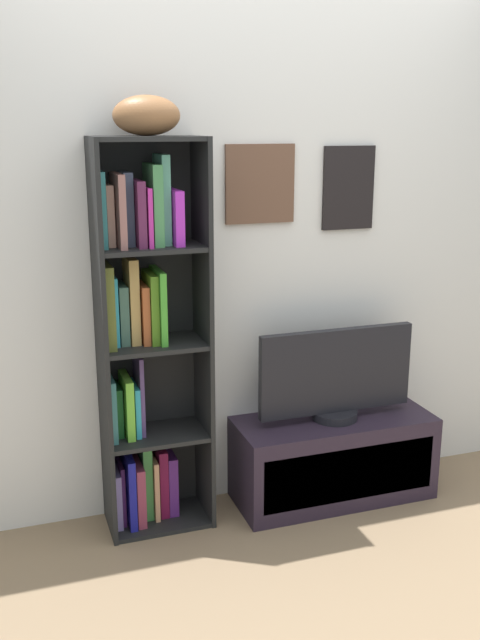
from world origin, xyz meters
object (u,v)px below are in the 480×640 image
television (336,375)px  tv_stand (333,458)px  football (146,115)px  bookshelf (144,342)px

television → tv_stand: bearing=-90.0°
football → tv_stand: bearing=-3.3°
bookshelf → football: size_ratio=6.37×
bookshelf → television: 0.95m
tv_stand → television: (-0.00, 0.00, 0.43)m
bookshelf → tv_stand: bookshelf is taller
television → bookshelf: bearing=174.8°
bookshelf → football: football is taller
football → tv_stand: size_ratio=0.28×
football → television: 1.48m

